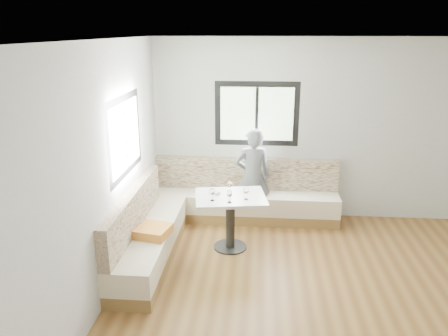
# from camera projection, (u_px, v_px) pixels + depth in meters

# --- Properties ---
(room) EXTENTS (5.01, 5.01, 2.81)m
(room) POSITION_uv_depth(u_px,v_px,m) (334.00, 182.00, 4.43)
(room) COLOR brown
(room) RESTS_ON ground
(banquette) EXTENTS (2.90, 2.80, 0.95)m
(banquette) POSITION_uv_depth(u_px,v_px,m) (207.00, 214.00, 6.35)
(banquette) COLOR brown
(banquette) RESTS_ON ground
(table) EXTENTS (1.04, 0.86, 0.77)m
(table) POSITION_uv_depth(u_px,v_px,m) (230.00, 209.00, 5.90)
(table) COLOR black
(table) RESTS_ON ground
(person) EXTENTS (0.60, 0.44, 1.51)m
(person) POSITION_uv_depth(u_px,v_px,m) (253.00, 176.00, 6.65)
(person) COLOR #55585C
(person) RESTS_ON ground
(olive_ramekin) EXTENTS (0.10, 0.10, 0.04)m
(olive_ramekin) POSITION_uv_depth(u_px,v_px,m) (217.00, 193.00, 5.90)
(olive_ramekin) COLOR white
(olive_ramekin) RESTS_ON table
(wine_glass_a) EXTENTS (0.08, 0.08, 0.17)m
(wine_glass_a) POSITION_uv_depth(u_px,v_px,m) (212.00, 192.00, 5.65)
(wine_glass_a) COLOR white
(wine_glass_a) RESTS_ON table
(wine_glass_b) EXTENTS (0.08, 0.08, 0.17)m
(wine_glass_b) POSITION_uv_depth(u_px,v_px,m) (229.00, 194.00, 5.58)
(wine_glass_b) COLOR white
(wine_glass_b) RESTS_ON table
(wine_glass_c) EXTENTS (0.08, 0.08, 0.17)m
(wine_glass_c) POSITION_uv_depth(u_px,v_px,m) (246.00, 191.00, 5.69)
(wine_glass_c) COLOR white
(wine_glass_c) RESTS_ON table
(wine_glass_d) EXTENTS (0.08, 0.08, 0.17)m
(wine_glass_d) POSITION_uv_depth(u_px,v_px,m) (230.00, 184.00, 5.92)
(wine_glass_d) COLOR white
(wine_glass_d) RESTS_ON table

